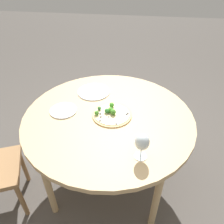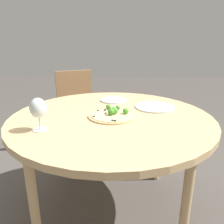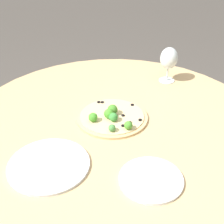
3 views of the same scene
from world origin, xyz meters
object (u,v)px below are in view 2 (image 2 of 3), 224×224
(wine_glass, at_px, (38,109))
(plate_far, at_px, (114,100))
(pizza, at_px, (113,114))
(chair, at_px, (78,111))
(plate_near, at_px, (155,107))

(wine_glass, xyz_separation_m, plate_far, (-0.60, 0.38, -0.11))
(pizza, distance_m, wine_glass, 0.45)
(pizza, bearing_deg, chair, -156.52)
(pizza, distance_m, plate_far, 0.37)
(chair, relative_size, pizza, 3.00)
(chair, bearing_deg, wine_glass, -112.39)
(wine_glass, height_order, plate_near, wine_glass)
(wine_glass, relative_size, plate_near, 0.64)
(pizza, relative_size, wine_glass, 1.68)
(pizza, height_order, plate_near, pizza)
(pizza, xyz_separation_m, plate_near, (-0.19, 0.29, -0.01))
(plate_near, bearing_deg, wine_glass, -57.66)
(chair, xyz_separation_m, plate_far, (0.55, 0.40, 0.27))
(wine_glass, bearing_deg, chair, -178.94)
(plate_near, relative_size, plate_far, 1.34)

